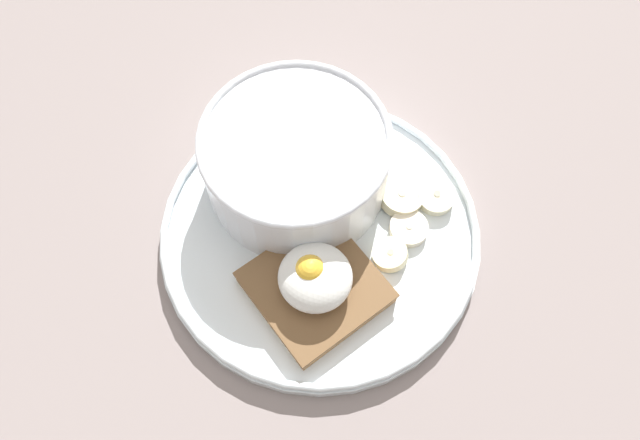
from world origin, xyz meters
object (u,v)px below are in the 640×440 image
banana_slice_left (390,254)px  toast_slice (315,287)px  banana_slice_back (401,197)px  poached_egg (315,276)px  banana_slice_right (436,197)px  banana_slice_front (409,229)px  oatmeal_bowl (296,161)px

banana_slice_left → toast_slice: bearing=70.8°
banana_slice_left → banana_slice_back: (2.74, -4.31, 0.04)cm
poached_egg → banana_slice_left: poached_egg is taller
banana_slice_back → banana_slice_right: (-1.98, -1.93, 0.04)cm
poached_egg → banana_slice_right: size_ratio=1.29×
toast_slice → poached_egg: poached_egg is taller
poached_egg → banana_slice_right: poached_egg is taller
banana_slice_front → banana_slice_back: banana_slice_back is taller
banana_slice_front → banana_slice_left: 2.76cm
banana_slice_front → banana_slice_left: size_ratio=1.11×
poached_egg → banana_slice_back: poached_egg is taller
toast_slice → banana_slice_back: toast_slice is taller
banana_slice_front → banana_slice_right: banana_slice_right is taller
oatmeal_bowl → banana_slice_left: (-9.88, -0.35, -2.55)cm
oatmeal_bowl → banana_slice_front: size_ratio=3.40×
banana_slice_front → banana_slice_right: (0.26, -3.53, 0.23)cm
oatmeal_bowl → banana_slice_front: (-9.38, -3.06, -2.70)cm
oatmeal_bowl → poached_egg: 9.57cm
toast_slice → banana_slice_front: size_ratio=2.30×
poached_egg → banana_slice_left: 6.76cm
toast_slice → banana_slice_back: bearing=-86.3°
oatmeal_bowl → banana_slice_back: oatmeal_bowl is taller
banana_slice_right → poached_egg: bearing=83.6°
oatmeal_bowl → banana_slice_right: size_ratio=3.49×
poached_egg → banana_slice_front: poached_egg is taller
toast_slice → poached_egg: (0.05, 0.01, 2.12)cm
toast_slice → banana_slice_front: 8.82cm
banana_slice_front → oatmeal_bowl: bearing=18.1°
oatmeal_bowl → poached_egg: bearing=144.1°
banana_slice_back → banana_slice_left: bearing=122.4°
toast_slice → banana_slice_left: bearing=-109.2°
oatmeal_bowl → banana_slice_front: 10.23cm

